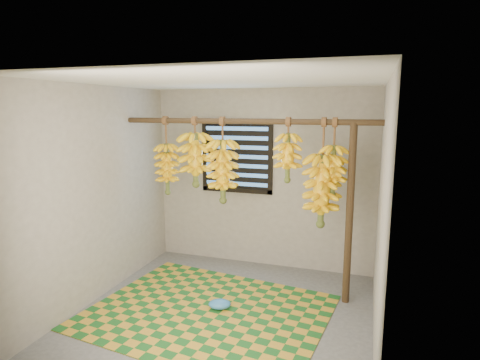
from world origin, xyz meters
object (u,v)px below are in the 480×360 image
at_px(woven_mat, 208,312).
at_px(banana_bunch_e, 322,191).
at_px(support_post, 349,216).
at_px(plastic_bag, 220,304).
at_px(banana_bunch_c, 223,171).
at_px(banana_bunch_d, 288,158).
at_px(banana_bunch_a, 167,169).
at_px(banana_bunch_f, 333,171).
at_px(banana_bunch_b, 196,160).

height_order(woven_mat, banana_bunch_e, banana_bunch_e).
distance_m(support_post, plastic_bag, 1.70).
bearing_deg(banana_bunch_c, banana_bunch_d, 0.00).
distance_m(banana_bunch_a, banana_bunch_f, 2.00).
height_order(banana_bunch_c, banana_bunch_f, same).
bearing_deg(support_post, banana_bunch_b, 180.00).
relative_size(woven_mat, banana_bunch_c, 2.41).
bearing_deg(banana_bunch_d, plastic_bag, -134.05).
height_order(plastic_bag, banana_bunch_e, banana_bunch_e).
xyz_separation_m(banana_bunch_b, banana_bunch_f, (1.62, 0.00, -0.06)).
xyz_separation_m(banana_bunch_d, banana_bunch_e, (0.38, -0.00, -0.35)).
height_order(woven_mat, banana_bunch_f, banana_bunch_f).
distance_m(banana_bunch_d, banana_bunch_f, 0.51).
bearing_deg(woven_mat, banana_bunch_a, 138.95).
bearing_deg(support_post, banana_bunch_f, 180.00).
distance_m(banana_bunch_c, banana_bunch_f, 1.27).
relative_size(banana_bunch_a, banana_bunch_f, 1.13).
relative_size(support_post, woven_mat, 0.83).
distance_m(woven_mat, banana_bunch_a, 1.77).
xyz_separation_m(plastic_bag, banana_bunch_f, (1.09, 0.61, 1.42)).
relative_size(banana_bunch_a, banana_bunch_b, 1.15).
bearing_deg(banana_bunch_c, support_post, 0.00).
xyz_separation_m(plastic_bag, banana_bunch_d, (0.59, 0.61, 1.55)).
height_order(plastic_bag, banana_bunch_c, banana_bunch_c).
relative_size(banana_bunch_c, banana_bunch_d, 1.40).
bearing_deg(banana_bunch_e, banana_bunch_d, 180.00).
bearing_deg(support_post, woven_mat, -152.72).
height_order(support_post, banana_bunch_e, banana_bunch_e).
bearing_deg(banana_bunch_e, plastic_bag, -147.97).
bearing_deg(banana_bunch_d, banana_bunch_a, 180.00).
distance_m(banana_bunch_a, banana_bunch_d, 1.52).
xyz_separation_m(support_post, banana_bunch_d, (-0.69, 0.00, 0.61)).
relative_size(support_post, banana_bunch_f, 2.36).
bearing_deg(plastic_bag, banana_bunch_b, 131.02).
distance_m(banana_bunch_c, banana_bunch_d, 0.79).
height_order(plastic_bag, banana_bunch_a, banana_bunch_a).
relative_size(banana_bunch_c, banana_bunch_e, 0.84).
relative_size(woven_mat, banana_bunch_e, 2.03).
height_order(banana_bunch_b, banana_bunch_f, same).
height_order(support_post, banana_bunch_d, banana_bunch_d).
relative_size(support_post, plastic_bag, 8.19).
xyz_separation_m(banana_bunch_e, banana_bunch_f, (0.11, 0.00, 0.23)).
height_order(woven_mat, plastic_bag, plastic_bag).
relative_size(banana_bunch_a, banana_bunch_d, 1.33).
height_order(banana_bunch_a, banana_bunch_c, same).
xyz_separation_m(woven_mat, banana_bunch_e, (1.07, 0.71, 1.25)).
height_order(support_post, banana_bunch_c, banana_bunch_c).
xyz_separation_m(banana_bunch_a, banana_bunch_e, (1.89, -0.00, -0.16)).
height_order(support_post, plastic_bag, support_post).
xyz_separation_m(banana_bunch_c, banana_bunch_e, (1.15, -0.00, -0.16)).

